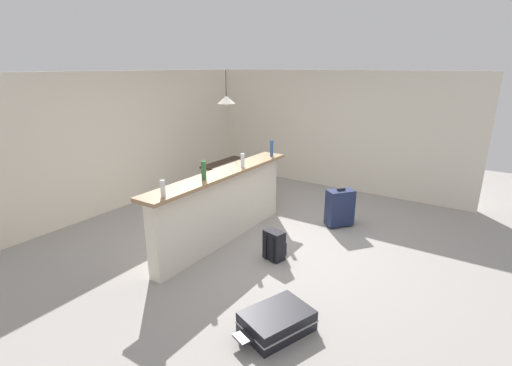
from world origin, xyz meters
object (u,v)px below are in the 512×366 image
object	(u,v)px
bottle_green	(204,171)
backpack_black	(274,245)
bottle_blue	(272,148)
dining_table	(233,168)
suitcase_flat_black	(277,321)
pendant_lamp	(226,100)
dining_chair_near_partition	(258,179)
suitcase_upright_navy	(340,207)
bottle_white	(163,189)
bottle_clear	(243,160)

from	to	relation	value
bottle_green	backpack_black	size ratio (longest dim) A/B	0.62
bottle_blue	dining_table	world-z (taller)	bottle_blue
dining_table	suitcase_flat_black	size ratio (longest dim) A/B	1.23
bottle_green	pendant_lamp	xyz separation A→B (m)	(1.99, 1.14, 0.74)
dining_chair_near_partition	suitcase_upright_navy	bearing A→B (deg)	-93.41
bottle_green	dining_chair_near_partition	xyz separation A→B (m)	(2.05, 0.45, -0.72)
bottle_white	bottle_blue	bearing A→B (deg)	0.35
suitcase_flat_black	suitcase_upright_navy	size ratio (longest dim) A/B	1.33
bottle_blue	pendant_lamp	bearing A→B (deg)	75.97
bottle_white	pendant_lamp	distance (m)	3.13
pendant_lamp	suitcase_upright_navy	size ratio (longest dim) A/B	0.96
bottle_green	pendant_lamp	distance (m)	2.41
pendant_lamp	backpack_black	world-z (taller)	pendant_lamp
bottle_white	dining_chair_near_partition	size ratio (longest dim) A/B	0.22
pendant_lamp	bottle_clear	bearing A→B (deg)	-134.35
dining_chair_near_partition	suitcase_flat_black	size ratio (longest dim) A/B	1.04
backpack_black	dining_chair_near_partition	bearing A→B (deg)	39.14
bottle_clear	dining_table	bearing A→B (deg)	41.97
dining_chair_near_partition	suitcase_upright_navy	xyz separation A→B (m)	(-0.10, -1.69, -0.19)
dining_table	pendant_lamp	distance (m)	1.33
bottle_white	backpack_black	bearing A→B (deg)	-35.42
suitcase_flat_black	bottle_green	bearing A→B (deg)	62.17
bottle_green	suitcase_flat_black	world-z (taller)	bottle_green
suitcase_flat_black	suitcase_upright_navy	distance (m)	2.89
bottle_blue	dining_chair_near_partition	size ratio (longest dim) A/B	0.30
pendant_lamp	suitcase_flat_black	distance (m)	4.44
bottle_blue	suitcase_upright_navy	bearing A→B (deg)	-77.70
bottle_blue	suitcase_flat_black	distance (m)	3.26
dining_chair_near_partition	backpack_black	distance (m)	2.17
bottle_white	bottle_green	xyz separation A→B (m)	(0.80, 0.06, 0.03)
bottle_green	backpack_black	world-z (taller)	bottle_green
bottle_white	dining_table	distance (m)	3.10
backpack_black	bottle_clear	bearing A→B (deg)	62.66
pendant_lamp	backpack_black	xyz separation A→B (m)	(-1.61, -2.04, -1.77)
bottle_green	dining_table	distance (m)	2.37
suitcase_flat_black	bottle_blue	bearing A→B (deg)	32.44
bottle_blue	dining_chair_near_partition	world-z (taller)	bottle_blue
bottle_green	dining_chair_near_partition	bearing A→B (deg)	12.49
bottle_green	bottle_clear	distance (m)	0.82
bottle_green	suitcase_upright_navy	xyz separation A→B (m)	(1.95, -1.23, -0.90)
suitcase_flat_black	suitcase_upright_navy	bearing A→B (deg)	9.19
pendant_lamp	backpack_black	bearing A→B (deg)	-128.22
bottle_green	backpack_black	xyz separation A→B (m)	(0.38, -0.90, -1.03)
dining_chair_near_partition	pendant_lamp	distance (m)	1.61
dining_chair_near_partition	bottle_blue	bearing A→B (deg)	-125.51
bottle_white	suitcase_flat_black	distance (m)	1.96
dining_table	backpack_black	world-z (taller)	dining_table
bottle_clear	suitcase_upright_navy	size ratio (longest dim) A/B	0.32
suitcase_upright_navy	bottle_blue	bearing A→B (deg)	102.30
backpack_black	suitcase_upright_navy	distance (m)	1.61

